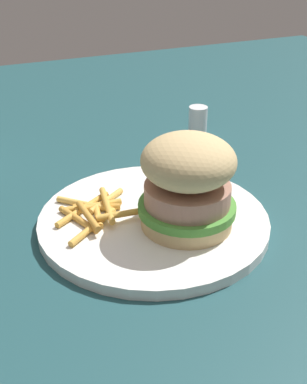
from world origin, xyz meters
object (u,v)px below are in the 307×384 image
Objects in this scene: fries_pile at (94,211)px; salt_shaker at (198,124)px; plate at (154,221)px; sandwich at (189,183)px.

salt_shaker reaches higher than fries_pile.
plate is 0.07m from fries_pile.
plate is 2.52× the size of fries_pile.
sandwich is (0.03, 0.03, 0.06)m from plate.
sandwich is at bearing 54.59° from fries_pile.
sandwich is 1.02× the size of fries_pile.
salt_shaker is (-0.16, 0.22, 0.01)m from fries_pile.
fries_pile is at bearing -52.84° from salt_shaker.
sandwich is 0.26m from salt_shaker.
plate is 2.46× the size of sandwich.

